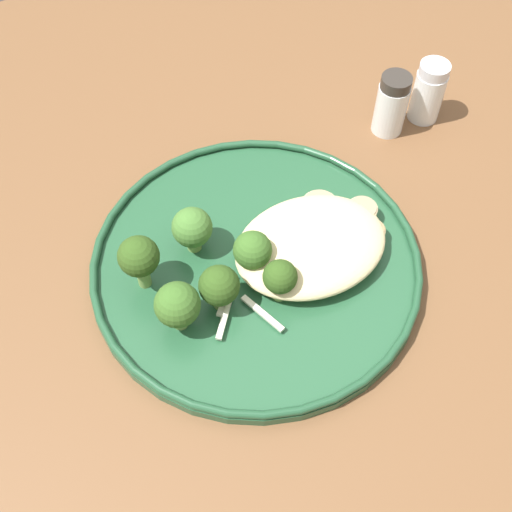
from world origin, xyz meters
name	(u,v)px	position (x,y,z in m)	size (l,w,h in m)	color
ground	(249,504)	(0.00, 0.00, 0.00)	(6.00, 6.00, 0.00)	#2D2B28
wooden_dining_table	(242,326)	(0.00, 0.00, 0.66)	(1.40, 1.00, 0.74)	brown
dinner_plate	(256,263)	(-0.02, -0.01, 0.75)	(0.29, 0.29, 0.02)	#235133
noodle_bed	(311,245)	(-0.06, 0.01, 0.76)	(0.14, 0.11, 0.03)	beige
seared_scallop_on_noodles	(371,233)	(-0.12, 0.01, 0.76)	(0.03, 0.03, 0.01)	#DBB77A
seared_scallop_right_edge	(315,244)	(-0.07, 0.00, 0.76)	(0.03, 0.03, 0.02)	#E5C689
seared_scallop_large_seared	(347,250)	(-0.09, 0.02, 0.76)	(0.03, 0.03, 0.01)	#E5C689
seared_scallop_front_small	(320,207)	(-0.09, -0.03, 0.76)	(0.03, 0.03, 0.01)	beige
seared_scallop_tilted_round	(362,212)	(-0.13, -0.01, 0.76)	(0.03, 0.03, 0.01)	beige
broccoli_floret_center_pile	(177,305)	(0.06, 0.02, 0.78)	(0.04, 0.04, 0.05)	#7A994C
broccoli_floret_front_edge	(139,258)	(0.08, -0.03, 0.79)	(0.03, 0.03, 0.06)	#7A994C
broccoli_floret_near_rim	(280,278)	(-0.02, 0.03, 0.78)	(0.03, 0.03, 0.04)	#89A356
broccoli_floret_left_leaning	(219,286)	(0.03, 0.02, 0.78)	(0.03, 0.03, 0.05)	#7A994C
broccoli_floret_right_tilted	(192,228)	(0.02, -0.04, 0.78)	(0.04, 0.04, 0.05)	#7A994C
broccoli_floret_beside_noodles	(252,251)	(-0.01, 0.00, 0.78)	(0.03, 0.03, 0.05)	#7A994C
onion_sliver_long_sliver	(226,295)	(0.02, 0.02, 0.75)	(0.04, 0.01, 0.00)	silver
onion_sliver_pale_crescent	(261,314)	(0.00, 0.04, 0.75)	(0.05, 0.01, 0.00)	silver
onion_sliver_short_strip	(225,316)	(0.03, 0.03, 0.75)	(0.04, 0.01, 0.00)	silver
salt_shaker	(428,92)	(-0.26, -0.11, 0.77)	(0.03, 0.03, 0.07)	white
pepper_shaker	(391,105)	(-0.22, -0.11, 0.77)	(0.03, 0.03, 0.07)	white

